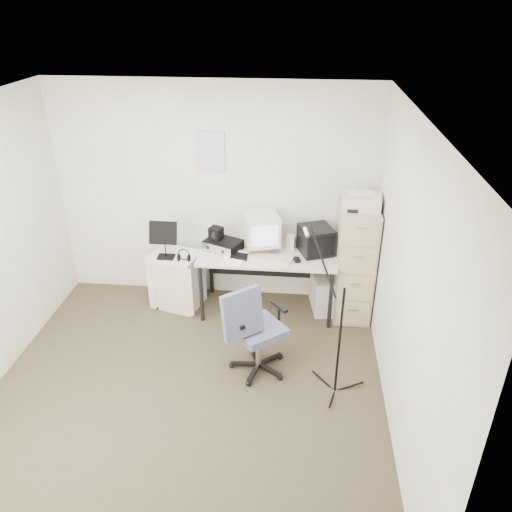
# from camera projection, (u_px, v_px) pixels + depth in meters

# --- Properties ---
(floor) EXTENTS (3.60, 3.60, 0.01)m
(floor) POSITION_uv_depth(u_px,v_px,m) (187.00, 393.00, 4.59)
(floor) COLOR #302818
(floor) RESTS_ON ground
(ceiling) EXTENTS (3.60, 3.60, 0.01)m
(ceiling) POSITION_uv_depth(u_px,v_px,m) (163.00, 117.00, 3.42)
(ceiling) COLOR white
(ceiling) RESTS_ON ground
(wall_back) EXTENTS (3.60, 0.02, 2.50)m
(wall_back) POSITION_uv_depth(u_px,v_px,m) (215.00, 195.00, 5.58)
(wall_back) COLOR silver
(wall_back) RESTS_ON ground
(wall_front) EXTENTS (3.60, 0.02, 2.50)m
(wall_front) POSITION_uv_depth(u_px,v_px,m) (88.00, 459.00, 2.42)
(wall_front) COLOR silver
(wall_front) RESTS_ON ground
(wall_right) EXTENTS (0.02, 3.60, 2.50)m
(wall_right) POSITION_uv_depth(u_px,v_px,m) (405.00, 286.00, 3.84)
(wall_right) COLOR silver
(wall_right) RESTS_ON ground
(wall_calendar) EXTENTS (0.30, 0.02, 0.44)m
(wall_calendar) POSITION_uv_depth(u_px,v_px,m) (211.00, 151.00, 5.34)
(wall_calendar) COLOR white
(wall_calendar) RESTS_ON wall_back
(filing_cabinet) EXTENTS (0.40, 0.60, 1.30)m
(filing_cabinet) POSITION_uv_depth(u_px,v_px,m) (354.00, 262.00, 5.45)
(filing_cabinet) COLOR gray
(filing_cabinet) RESTS_ON floor
(printer) EXTENTS (0.41, 0.30, 0.15)m
(printer) POSITION_uv_depth(u_px,v_px,m) (361.00, 202.00, 5.06)
(printer) COLOR beige
(printer) RESTS_ON filing_cabinet
(desk) EXTENTS (1.50, 0.70, 0.73)m
(desk) POSITION_uv_depth(u_px,v_px,m) (267.00, 281.00, 5.64)
(desk) COLOR beige
(desk) RESTS_ON floor
(crt_monitor) EXTENTS (0.46, 0.47, 0.40)m
(crt_monitor) POSITION_uv_depth(u_px,v_px,m) (261.00, 232.00, 5.46)
(crt_monitor) COLOR beige
(crt_monitor) RESTS_ON desk
(crt_tv) EXTENTS (0.43, 0.44, 0.30)m
(crt_tv) POSITION_uv_depth(u_px,v_px,m) (316.00, 240.00, 5.41)
(crt_tv) COLOR black
(crt_tv) RESTS_ON desk
(desk_speaker) EXTENTS (0.10, 0.10, 0.16)m
(desk_speaker) POSITION_uv_depth(u_px,v_px,m) (291.00, 242.00, 5.52)
(desk_speaker) COLOR beige
(desk_speaker) RESTS_ON desk
(keyboard) EXTENTS (0.52, 0.29, 0.03)m
(keyboard) POSITION_uv_depth(u_px,v_px,m) (269.00, 259.00, 5.32)
(keyboard) COLOR beige
(keyboard) RESTS_ON desk
(mouse) EXTENTS (0.08, 0.11, 0.03)m
(mouse) POSITION_uv_depth(u_px,v_px,m) (297.00, 260.00, 5.29)
(mouse) COLOR black
(mouse) RESTS_ON desk
(radio_receiver) EXTENTS (0.46, 0.41, 0.11)m
(radio_receiver) POSITION_uv_depth(u_px,v_px,m) (223.00, 245.00, 5.52)
(radio_receiver) COLOR black
(radio_receiver) RESTS_ON desk
(radio_speaker) EXTENTS (0.17, 0.17, 0.13)m
(radio_speaker) POSITION_uv_depth(u_px,v_px,m) (216.00, 233.00, 5.51)
(radio_speaker) COLOR black
(radio_speaker) RESTS_ON radio_receiver
(papers) EXTENTS (0.30, 0.36, 0.02)m
(papers) POSITION_uv_depth(u_px,v_px,m) (236.00, 257.00, 5.35)
(papers) COLOR white
(papers) RESTS_ON desk
(pc_tower) EXTENTS (0.27, 0.48, 0.43)m
(pc_tower) POSITION_uv_depth(u_px,v_px,m) (322.00, 292.00, 5.72)
(pc_tower) COLOR beige
(pc_tower) RESTS_ON floor
(office_chair) EXTENTS (0.78, 0.78, 0.97)m
(office_chair) POSITION_uv_depth(u_px,v_px,m) (258.00, 328.00, 4.65)
(office_chair) COLOR #52576B
(office_chair) RESTS_ON floor
(side_cart) EXTENTS (0.62, 0.55, 0.66)m
(side_cart) POSITION_uv_depth(u_px,v_px,m) (177.00, 279.00, 5.75)
(side_cart) COLOR silver
(side_cart) RESTS_ON floor
(music_stand) EXTENTS (0.33, 0.21, 0.45)m
(music_stand) POSITION_uv_depth(u_px,v_px,m) (164.00, 239.00, 5.42)
(music_stand) COLOR black
(music_stand) RESTS_ON side_cart
(headphones) EXTENTS (0.15, 0.15, 0.03)m
(headphones) POSITION_uv_depth(u_px,v_px,m) (184.00, 257.00, 5.44)
(headphones) COLOR black
(headphones) RESTS_ON side_cart
(mic_stand) EXTENTS (0.03, 0.03, 1.45)m
(mic_stand) POSITION_uv_depth(u_px,v_px,m) (341.00, 326.00, 4.27)
(mic_stand) COLOR black
(mic_stand) RESTS_ON floor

